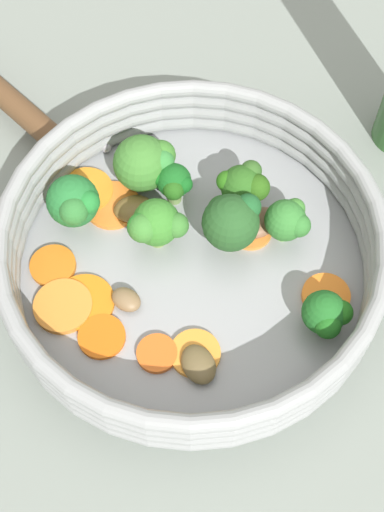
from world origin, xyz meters
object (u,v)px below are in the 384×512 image
(carrot_slice_9, at_px, (112,205))
(mushroom_piece_0, at_px, (198,364))
(carrot_slice_3, at_px, (157,353))
(broccoli_floret_7, at_px, (154,225))
(broccoli_floret_2, at_px, (74,203))
(broccoli_floret_0, at_px, (326,315))
(mushroom_piece_3, at_px, (134,209))
(skillet, at_px, (192,269))
(broccoli_floret_5, at_px, (174,183))
(broccoli_floret_6, at_px, (244,186))
(mushroom_piece_2, at_px, (127,301))
(carrot_slice_2, at_px, (326,296))
(carrot_slice_4, at_px, (84,302))
(mushroom_piece_1, at_px, (256,219))
(carrot_slice_1, at_px, (102,337))
(carrot_slice_0, at_px, (195,353))
(broccoli_floret_4, at_px, (234,224))
(carrot_slice_7, at_px, (249,229))
(carrot_slice_8, at_px, (53,266))
(carrot_slice_5, at_px, (63,306))
(carrot_slice_6, at_px, (86,191))
(broccoli_floret_3, at_px, (145,163))

(carrot_slice_9, relative_size, mushroom_piece_0, 1.43)
(carrot_slice_3, relative_size, broccoli_floret_7, 0.65)
(broccoli_floret_2, bearing_deg, broccoli_floret_0, -59.32)
(broccoli_floret_0, distance_m, mushroom_piece_3, 0.18)
(skillet, relative_size, broccoli_floret_5, 6.97)
(broccoli_floret_6, distance_m, mushroom_piece_2, 0.13)
(carrot_slice_2, relative_size, carrot_slice_3, 1.23)
(carrot_slice_4, bearing_deg, broccoli_floret_2, 64.10)
(broccoli_floret_5, xyz_separation_m, mushroom_piece_1, (0.04, -0.05, -0.02))
(broccoli_floret_0, bearing_deg, mushroom_piece_3, 111.83)
(carrot_slice_1, distance_m, broccoli_floret_2, 0.11)
(carrot_slice_4, relative_size, mushroom_piece_1, 1.38)
(carrot_slice_2, height_order, broccoli_floret_0, broccoli_floret_0)
(carrot_slice_0, distance_m, broccoli_floret_4, 0.10)
(carrot_slice_7, relative_size, carrot_slice_8, 0.97)
(carrot_slice_1, height_order, carrot_slice_3, same)
(carrot_slice_8, bearing_deg, mushroom_piece_1, -19.12)
(carrot_slice_4, height_order, broccoli_floret_4, broccoli_floret_4)
(carrot_slice_4, relative_size, carrot_slice_7, 1.33)
(carrot_slice_5, xyz_separation_m, broccoli_floret_5, (0.12, 0.04, 0.02))
(carrot_slice_4, distance_m, carrot_slice_6, 0.10)
(carrot_slice_9, xyz_separation_m, broccoli_floret_2, (-0.03, 0.00, 0.03))
(carrot_slice_7, height_order, broccoli_floret_3, broccoli_floret_3)
(carrot_slice_4, height_order, broccoli_floret_6, broccoli_floret_6)
(broccoli_floret_0, relative_size, mushroom_piece_2, 1.60)
(skillet, height_order, carrot_slice_6, carrot_slice_6)
(carrot_slice_6, height_order, carrot_slice_7, carrot_slice_6)
(carrot_slice_6, xyz_separation_m, mushroom_piece_3, (0.02, -0.04, 0.00))
(carrot_slice_7, distance_m, broccoli_floret_2, 0.14)
(carrot_slice_5, height_order, carrot_slice_6, same)
(carrot_slice_1, xyz_separation_m, carrot_slice_5, (-0.01, 0.04, 0.00))
(skillet, relative_size, broccoli_floret_3, 5.46)
(broccoli_floret_4, xyz_separation_m, broccoli_floret_6, (0.03, 0.03, -0.00))
(carrot_slice_1, distance_m, broccoli_floret_7, 0.09)
(carrot_slice_3, distance_m, carrot_slice_4, 0.07)
(carrot_slice_2, distance_m, carrot_slice_5, 0.20)
(carrot_slice_4, relative_size, carrot_slice_8, 1.30)
(carrot_slice_5, xyz_separation_m, mushroom_piece_0, (0.06, -0.10, 0.00))
(carrot_slice_4, height_order, carrot_slice_9, same)
(carrot_slice_5, bearing_deg, broccoli_floret_5, 16.27)
(carrot_slice_6, distance_m, broccoli_floret_2, 0.04)
(carrot_slice_6, height_order, mushroom_piece_0, mushroom_piece_0)
(carrot_slice_9, distance_m, mushroom_piece_1, 0.12)
(broccoli_floret_4, distance_m, broccoli_floret_6, 0.04)
(broccoli_floret_5, bearing_deg, broccoli_floret_2, 162.03)
(mushroom_piece_0, bearing_deg, carrot_slice_5, 121.69)
(mushroom_piece_0, distance_m, mushroom_piece_2, 0.07)
(carrot_slice_7, relative_size, mushroom_piece_1, 1.03)
(broccoli_floret_0, xyz_separation_m, broccoli_floret_5, (-0.03, 0.16, 0.00))
(carrot_slice_0, xyz_separation_m, carrot_slice_5, (-0.06, 0.09, 0.00))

